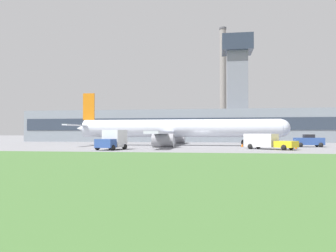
% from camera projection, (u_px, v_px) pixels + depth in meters
% --- Properties ---
extents(ground_plane, '(400.00, 400.00, 0.00)m').
position_uv_depth(ground_plane, '(202.00, 146.00, 51.72)').
color(ground_plane, gray).
extents(grass_strip, '(240.00, 37.00, 0.06)m').
position_uv_depth(grass_strip, '(168.00, 177.00, 15.62)').
color(grass_strip, '#426B33').
rests_on(grass_strip, ground_plane).
extents(terminal_building, '(88.48, 15.94, 25.77)m').
position_uv_depth(terminal_building, '(209.00, 123.00, 81.03)').
color(terminal_building, gray).
rests_on(terminal_building, ground_plane).
extents(smokestack_left, '(2.53, 2.53, 39.10)m').
position_uv_depth(smokestack_left, '(223.00, 83.00, 114.34)').
color(smokestack_left, gray).
rests_on(smokestack_left, ground_plane).
extents(airplane, '(35.77, 30.98, 8.99)m').
position_uv_depth(airplane, '(176.00, 129.00, 54.48)').
color(airplane, silver).
rests_on(airplane, ground_plane).
extents(pushback_tug, '(4.18, 2.53, 1.89)m').
position_uv_depth(pushback_tug, '(309.00, 141.00, 49.24)').
color(pushback_tug, '#2D4C93').
rests_on(pushback_tug, ground_plane).
extents(baggage_truck, '(3.44, 4.61, 2.49)m').
position_uv_depth(baggage_truck, '(113.00, 140.00, 41.32)').
color(baggage_truck, '#2D4C93').
rests_on(baggage_truck, ground_plane).
extents(fuel_truck, '(6.58, 5.56, 2.01)m').
position_uv_depth(fuel_truck, '(266.00, 141.00, 42.28)').
color(fuel_truck, yellow).
rests_on(fuel_truck, ground_plane).
extents(ground_crew_person, '(0.49, 0.49, 1.63)m').
position_uv_depth(ground_crew_person, '(274.00, 142.00, 47.35)').
color(ground_crew_person, '#23283D').
rests_on(ground_crew_person, ground_plane).
extents(traffic_cone_near_nose, '(0.51, 0.51, 0.52)m').
position_uv_depth(traffic_cone_near_nose, '(242.00, 145.00, 49.23)').
color(traffic_cone_near_nose, black).
rests_on(traffic_cone_near_nose, ground_plane).
extents(traffic_cone_wingtip, '(0.45, 0.45, 0.72)m').
position_uv_depth(traffic_cone_wingtip, '(296.00, 146.00, 43.26)').
color(traffic_cone_wingtip, black).
rests_on(traffic_cone_wingtip, ground_plane).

